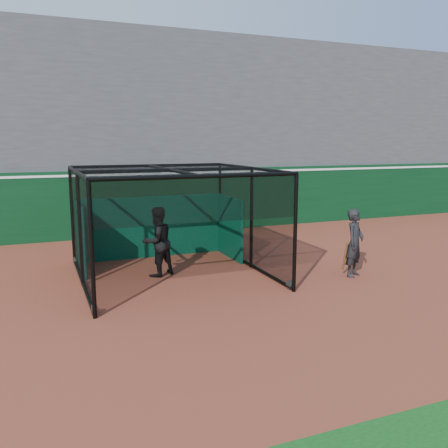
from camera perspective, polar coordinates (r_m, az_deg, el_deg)
name	(u,v)px	position (r m, az deg, el deg)	size (l,w,h in m)	color
ground	(228,301)	(10.86, 0.52, -9.24)	(120.00, 120.00, 0.00)	brown
outfield_wall	(144,201)	(18.54, -9.58, 2.73)	(50.00, 0.50, 2.50)	#093216
grandstand	(124,121)	(22.12, -11.99, 12.07)	(50.00, 7.85, 8.95)	#4C4C4F
batting_cage	(171,224)	(12.59, -6.34, 0.02)	(4.74, 4.92, 2.83)	black
batter	(157,242)	(12.73, -8.02, -2.11)	(0.91, 0.71, 1.86)	black
on_deck_player	(354,243)	(13.05, 15.43, -2.21)	(0.79, 0.72, 1.81)	black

